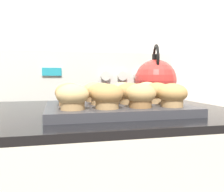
% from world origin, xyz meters
% --- Properties ---
extents(wall_back, '(8.00, 0.05, 2.40)m').
position_xyz_m(wall_back, '(0.00, 0.72, 1.20)').
color(wall_back, white).
rests_on(wall_back, ground_plane).
extents(control_panel, '(0.77, 0.07, 0.21)m').
position_xyz_m(control_panel, '(0.00, 0.67, 1.03)').
color(control_panel, silver).
rests_on(control_panel, stove_range).
extents(muffin_pan, '(0.39, 0.30, 0.02)m').
position_xyz_m(muffin_pan, '(0.01, 0.26, 0.93)').
color(muffin_pan, '#38383D').
rests_on(muffin_pan, stove_range).
extents(muffin_r0_c0, '(0.08, 0.08, 0.06)m').
position_xyz_m(muffin_r0_c0, '(-0.12, 0.17, 0.97)').
color(muffin_r0_c0, tan).
rests_on(muffin_r0_c0, muffin_pan).
extents(muffin_r0_c1, '(0.08, 0.08, 0.06)m').
position_xyz_m(muffin_r0_c1, '(-0.03, 0.17, 0.97)').
color(muffin_r0_c1, tan).
rests_on(muffin_r0_c1, muffin_pan).
extents(muffin_r0_c2, '(0.08, 0.08, 0.06)m').
position_xyz_m(muffin_r0_c2, '(0.05, 0.17, 0.97)').
color(muffin_r0_c2, olive).
rests_on(muffin_r0_c2, muffin_pan).
extents(muffin_r0_c3, '(0.08, 0.08, 0.06)m').
position_xyz_m(muffin_r0_c3, '(0.14, 0.17, 0.97)').
color(muffin_r0_c3, tan).
rests_on(muffin_r0_c3, muffin_pan).
extents(muffin_r1_c0, '(0.08, 0.08, 0.06)m').
position_xyz_m(muffin_r1_c0, '(-0.12, 0.26, 0.97)').
color(muffin_r1_c0, olive).
rests_on(muffin_r1_c0, muffin_pan).
extents(muffin_r1_c1, '(0.08, 0.08, 0.06)m').
position_xyz_m(muffin_r1_c1, '(-0.03, 0.26, 0.97)').
color(muffin_r1_c1, tan).
rests_on(muffin_r1_c1, muffin_pan).
extents(muffin_r1_c2, '(0.08, 0.08, 0.06)m').
position_xyz_m(muffin_r1_c2, '(0.05, 0.26, 0.97)').
color(muffin_r1_c2, tan).
rests_on(muffin_r1_c2, muffin_pan).
extents(muffin_r1_c3, '(0.08, 0.08, 0.06)m').
position_xyz_m(muffin_r1_c3, '(0.14, 0.26, 0.97)').
color(muffin_r1_c3, tan).
rests_on(muffin_r1_c3, muffin_pan).
extents(muffin_r2_c0, '(0.08, 0.08, 0.06)m').
position_xyz_m(muffin_r2_c0, '(-0.12, 0.34, 0.97)').
color(muffin_r2_c0, tan).
rests_on(muffin_r2_c0, muffin_pan).
extents(muffin_r2_c1, '(0.08, 0.08, 0.06)m').
position_xyz_m(muffin_r2_c1, '(-0.03, 0.35, 0.97)').
color(muffin_r2_c1, '#A37A4C').
rests_on(muffin_r2_c1, muffin_pan).
extents(muffin_r2_c2, '(0.08, 0.08, 0.06)m').
position_xyz_m(muffin_r2_c2, '(0.05, 0.35, 0.97)').
color(muffin_r2_c2, tan).
rests_on(muffin_r2_c2, muffin_pan).
extents(muffin_r2_c3, '(0.08, 0.08, 0.06)m').
position_xyz_m(muffin_r2_c3, '(0.14, 0.35, 0.97)').
color(muffin_r2_c3, olive).
rests_on(muffin_r2_c3, muffin_pan).
extents(tea_kettle, '(0.17, 0.21, 0.24)m').
position_xyz_m(tea_kettle, '(0.25, 0.52, 1.01)').
color(tea_kettle, red).
rests_on(tea_kettle, stove_range).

